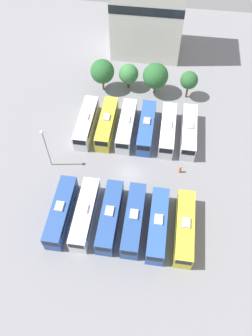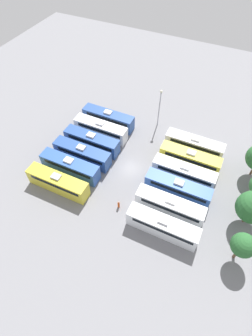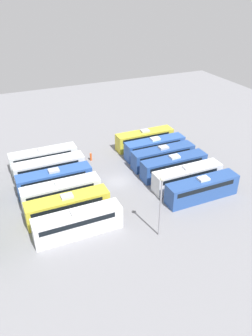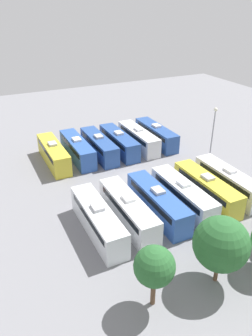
# 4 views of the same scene
# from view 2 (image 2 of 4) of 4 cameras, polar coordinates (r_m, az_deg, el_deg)

# --- Properties ---
(ground_plane) EXTENTS (112.11, 112.11, 0.00)m
(ground_plane) POSITION_cam_2_polar(r_m,az_deg,el_deg) (49.73, 1.05, -0.14)
(ground_plane) COLOR gray
(bus_0) EXTENTS (2.62, 11.33, 3.57)m
(bus_0) POSITION_cam_2_polar(r_m,az_deg,el_deg) (57.39, -3.83, 10.75)
(bus_0) COLOR #284C93
(bus_0) RESTS_ON ground_plane
(bus_1) EXTENTS (2.62, 11.33, 3.57)m
(bus_1) POSITION_cam_2_polar(r_m,az_deg,el_deg) (54.94, -5.49, 8.43)
(bus_1) COLOR silver
(bus_1) RESTS_ON ground_plane
(bus_2) EXTENTS (2.62, 11.33, 3.57)m
(bus_2) POSITION_cam_2_polar(r_m,az_deg,el_deg) (52.60, -7.41, 5.83)
(bus_2) COLOR #284C93
(bus_2) RESTS_ON ground_plane
(bus_3) EXTENTS (2.62, 11.33, 3.57)m
(bus_3) POSITION_cam_2_polar(r_m,az_deg,el_deg) (50.58, -9.48, 3.16)
(bus_3) COLOR #284C93
(bus_3) RESTS_ON ground_plane
(bus_4) EXTENTS (2.62, 11.33, 3.57)m
(bus_4) POSITION_cam_2_polar(r_m,az_deg,el_deg) (48.89, -12.04, 0.39)
(bus_4) COLOR #2D56A8
(bus_4) RESTS_ON ground_plane
(bus_5) EXTENTS (2.62, 11.33, 3.57)m
(bus_5) POSITION_cam_2_polar(r_m,az_deg,el_deg) (47.10, -14.56, -3.02)
(bus_5) COLOR gold
(bus_5) RESTS_ON ground_plane
(bus_6) EXTENTS (2.62, 11.33, 3.57)m
(bus_6) POSITION_cam_2_polar(r_m,az_deg,el_deg) (53.15, 14.63, 4.90)
(bus_6) COLOR silver
(bus_6) RESTS_ON ground_plane
(bus_7) EXTENTS (2.62, 11.33, 3.57)m
(bus_7) POSITION_cam_2_polar(r_m,az_deg,el_deg) (50.46, 13.75, 2.01)
(bus_7) COLOR gold
(bus_7) RESTS_ON ground_plane
(bus_8) EXTENTS (2.62, 11.33, 3.57)m
(bus_8) POSITION_cam_2_polar(r_m,az_deg,el_deg) (48.03, 12.50, -0.97)
(bus_8) COLOR silver
(bus_8) RESTS_ON ground_plane
(bus_9) EXTENTS (2.62, 11.33, 3.57)m
(bus_9) POSITION_cam_2_polar(r_m,az_deg,el_deg) (45.75, 11.23, -4.31)
(bus_9) COLOR #2D56A8
(bus_9) RESTS_ON ground_plane
(bus_10) EXTENTS (2.62, 11.33, 3.57)m
(bus_10) POSITION_cam_2_polar(r_m,az_deg,el_deg) (43.57, 9.54, -8.13)
(bus_10) COLOR silver
(bus_10) RESTS_ON ground_plane
(bus_11) EXTENTS (2.62, 11.33, 3.57)m
(bus_11) POSITION_cam_2_polar(r_m,az_deg,el_deg) (41.66, 8.00, -12.35)
(bus_11) COLOR silver
(bus_11) RESTS_ON ground_plane
(worker_person) EXTENTS (0.36, 0.36, 1.60)m
(worker_person) POSITION_cam_2_polar(r_m,az_deg,el_deg) (44.31, -1.62, -7.97)
(worker_person) COLOR #CC4C19
(worker_person) RESTS_ON ground_plane
(light_pole) EXTENTS (0.60, 0.60, 8.77)m
(light_pole) POSITION_cam_2_polar(r_m,az_deg,el_deg) (55.14, 7.40, 13.93)
(light_pole) COLOR gray
(light_pole) RESTS_ON ground_plane
(tree_3) EXTENTS (3.50, 3.50, 6.04)m
(tree_3) POSITION_cam_2_polar(r_m,az_deg,el_deg) (40.56, 24.16, -15.11)
(tree_3) COLOR brown
(tree_3) RESTS_ON ground_plane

